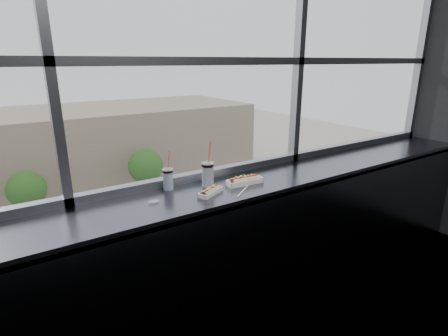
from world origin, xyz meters
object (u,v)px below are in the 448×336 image
car_far_b (85,223)px  pedestrian_c (105,200)px  loose_straw (243,191)px  car_far_c (193,198)px  soda_cup_right (208,173)px  hotdog_tray_left (211,191)px  wrapper (154,201)px  car_near_d (158,258)px  car_near_e (253,228)px  pedestrian_d (155,190)px  soda_cup_left (168,178)px  tree_right (146,166)px  tree_center (27,190)px  hotdog_tray_right (245,180)px

car_far_b → pedestrian_c: (2.48, 3.70, 0.14)m
loose_straw → pedestrian_c: bearing=42.8°
car_far_c → pedestrian_c: 7.89m
soda_cup_right → hotdog_tray_left: bearing=-114.2°
wrapper → car_near_d: wrapper is taller
car_far_b → car_near_d: bearing=-157.9°
car_near_e → pedestrian_d: size_ratio=3.16×
soda_cup_left → tree_right: size_ratio=0.06×
car_near_e → pedestrian_c: pedestrian_c is taller
hotdog_tray_left → car_near_e: bearing=25.0°
loose_straw → car_near_e: loose_straw is taller
car_near_d → pedestrian_c: size_ratio=3.11×
hotdog_tray_left → tree_center: hotdog_tray_left is taller
pedestrian_c → loose_straw: bearing=-101.2°
pedestrian_d → tree_center: tree_center is taller
soda_cup_left → wrapper: size_ratio=3.40×
loose_straw → pedestrian_d: size_ratio=0.12×
wrapper → car_far_c: size_ratio=0.02×
tree_right → soda_cup_right: bearing=-109.3°
car_near_d → tree_right: size_ratio=1.32×
tree_right → car_near_d: bearing=-108.6°
loose_straw → car_far_c: loose_straw is taller
hotdog_tray_right → car_near_d: hotdog_tray_right is taller
soda_cup_right → tree_center: soda_cup_right is taller
tree_center → hotdog_tray_left: bearing=-90.0°
loose_straw → car_far_b: 27.02m
wrapper → car_near_d: (6.30, 16.27, -10.92)m
loose_straw → car_far_c: 29.63m
car_far_c → car_near_d: (-6.86, -8.00, 0.21)m
wrapper → soda_cup_left: bearing=44.3°
soda_cup_left → tree_right: 31.10m
wrapper → tree_right: wrapper is taller
car_far_b → pedestrian_d: bearing=-58.6°
car_near_d → tree_center: tree_center is taller
soda_cup_right → car_near_d: 20.43m
soda_cup_right → tree_right: 31.12m
car_far_b → pedestrian_d: size_ratio=2.78×
hotdog_tray_right → pedestrian_d: 31.87m
car_far_c → car_far_b: (-9.44, 0.00, 0.01)m
car_near_e → tree_right: bearing=14.3°
soda_cup_right → car_near_e: size_ratio=0.06×
hotdog_tray_left → car_far_c: (12.76, 24.34, -11.14)m
car_far_b → tree_right: size_ratio=1.09×
loose_straw → tree_center: (-0.23, 28.43, -8.91)m
car_near_e → pedestrian_d: (-2.80, 11.75, -0.07)m
loose_straw → car_far_c: (12.55, 24.43, -11.12)m
car_near_d → pedestrian_c: car_near_d is taller
car_near_e → pedestrian_c: (-7.64, 11.70, 0.01)m
hotdog_tray_left → soda_cup_right: soda_cup_right is taller
soda_cup_right → car_near_d: bearing=70.2°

